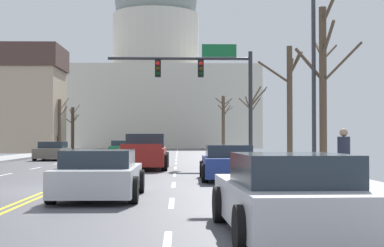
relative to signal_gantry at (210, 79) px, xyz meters
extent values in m
cube|color=#4B4B50|center=(-5.35, -14.60, -4.80)|extent=(14.00, 180.00, 0.06)
cube|color=yellow|center=(-5.47, -14.60, -4.76)|extent=(0.10, 176.40, 0.00)
cube|color=yellow|center=(-5.23, -14.60, -4.76)|extent=(0.10, 176.40, 0.00)
cube|color=silver|center=(-1.85, -23.10, -4.76)|extent=(0.12, 2.20, 0.00)
cube|color=silver|center=(-1.85, -17.90, -4.76)|extent=(0.12, 2.20, 0.00)
cube|color=silver|center=(-1.85, -12.70, -4.76)|extent=(0.12, 2.20, 0.00)
cube|color=silver|center=(-1.85, -7.50, -4.76)|extent=(0.12, 2.20, 0.00)
cube|color=silver|center=(-1.85, -2.30, -4.76)|extent=(0.12, 2.20, 0.00)
cube|color=silver|center=(-1.85, 2.90, -4.76)|extent=(0.12, 2.20, 0.00)
cube|color=silver|center=(-1.85, 8.10, -4.76)|extent=(0.12, 2.20, 0.00)
cube|color=silver|center=(-1.85, 13.30, -4.76)|extent=(0.12, 2.20, 0.00)
cube|color=silver|center=(-1.85, 18.50, -4.76)|extent=(0.12, 2.20, 0.00)
cube|color=silver|center=(-1.85, 23.70, -4.76)|extent=(0.12, 2.20, 0.00)
cube|color=silver|center=(-1.85, 28.90, -4.76)|extent=(0.12, 2.20, 0.00)
cube|color=silver|center=(-1.85, 34.10, -4.76)|extent=(0.12, 2.20, 0.00)
cube|color=silver|center=(-1.85, 39.30, -4.76)|extent=(0.12, 2.20, 0.00)
cube|color=silver|center=(-1.85, 44.50, -4.76)|extent=(0.12, 2.20, 0.00)
cube|color=silver|center=(-1.85, 49.70, -4.76)|extent=(0.12, 2.20, 0.00)
cube|color=silver|center=(-8.85, -7.50, -4.76)|extent=(0.12, 2.20, 0.00)
cube|color=silver|center=(-8.85, -2.30, -4.76)|extent=(0.12, 2.20, 0.00)
cube|color=silver|center=(-8.85, 2.90, -4.76)|extent=(0.12, 2.20, 0.00)
cube|color=silver|center=(-8.85, 8.10, -4.76)|extent=(0.12, 2.20, 0.00)
cube|color=silver|center=(-8.85, 13.30, -4.76)|extent=(0.12, 2.20, 0.00)
cube|color=silver|center=(-8.85, 18.50, -4.76)|extent=(0.12, 2.20, 0.00)
cube|color=silver|center=(-8.85, 23.70, -4.76)|extent=(0.12, 2.20, 0.00)
cube|color=silver|center=(-8.85, 28.90, -4.76)|extent=(0.12, 2.20, 0.00)
cube|color=silver|center=(-8.85, 34.10, -4.76)|extent=(0.12, 2.20, 0.00)
cube|color=silver|center=(-8.85, 39.30, -4.76)|extent=(0.12, 2.20, 0.00)
cube|color=silver|center=(-8.85, 44.50, -4.76)|extent=(0.12, 2.20, 0.00)
cube|color=silver|center=(-8.85, 49.70, -4.76)|extent=(0.12, 2.20, 0.00)
cube|color=#999999|center=(3.15, -14.60, -4.70)|extent=(3.00, 180.00, 0.14)
cylinder|color=#28282D|center=(2.25, 0.01, -1.57)|extent=(0.22, 0.22, 6.12)
cylinder|color=#28282D|center=(-1.65, 0.01, 1.09)|extent=(7.80, 0.16, 0.16)
cube|color=black|center=(-0.48, 0.01, 0.53)|extent=(0.32, 0.28, 0.92)
sphere|color=red|center=(-0.48, -0.15, 0.81)|extent=(0.22, 0.22, 0.22)
sphere|color=#332B05|center=(-0.48, -0.15, 0.53)|extent=(0.22, 0.22, 0.22)
sphere|color=black|center=(-0.48, -0.15, 0.25)|extent=(0.22, 0.22, 0.22)
cube|color=black|center=(-2.82, 0.01, 0.53)|extent=(0.32, 0.28, 0.92)
sphere|color=red|center=(-2.82, -0.15, 0.81)|extent=(0.22, 0.22, 0.22)
sphere|color=#332B05|center=(-2.82, -0.15, 0.53)|extent=(0.22, 0.22, 0.22)
sphere|color=black|center=(-2.82, -0.15, 0.25)|extent=(0.22, 0.22, 0.22)
cube|color=#146033|center=(0.53, 0.03, 1.54)|extent=(1.90, 0.06, 0.70)
cylinder|color=#333338|center=(2.85, -12.19, -0.71)|extent=(0.14, 0.14, 7.83)
cube|color=beige|center=(-5.35, 60.02, 1.31)|extent=(31.22, 20.00, 12.16)
cylinder|color=beige|center=(-5.35, 60.02, 11.88)|extent=(13.65, 13.65, 8.97)
sphere|color=gray|center=(-5.35, 60.02, 18.65)|extent=(13.10, 13.10, 13.10)
cube|color=maroon|center=(-3.35, -3.16, -4.14)|extent=(2.01, 5.64, 0.81)
cube|color=#1E2833|center=(-3.35, -2.37, -3.39)|extent=(1.85, 1.92, 0.69)
cube|color=maroon|center=(-3.35, -5.92, -3.63)|extent=(1.85, 0.10, 0.22)
cylinder|color=black|center=(-4.35, -1.47, -4.37)|extent=(0.28, 0.80, 0.80)
cylinder|color=black|center=(-2.34, -1.47, -4.37)|extent=(0.28, 0.80, 0.80)
cylinder|color=black|center=(-4.35, -4.85, -4.37)|extent=(0.28, 0.80, 0.80)
cylinder|color=black|center=(-2.34, -4.85, -4.37)|extent=(0.28, 0.80, 0.80)
cube|color=navy|center=(0.09, -10.55, -4.27)|extent=(1.82, 4.34, 0.67)
cube|color=#232D38|center=(0.09, -10.72, -3.72)|extent=(1.58, 2.08, 0.43)
cylinder|color=black|center=(-0.77, -9.20, -4.45)|extent=(0.23, 0.64, 0.64)
cylinder|color=black|center=(1.00, -9.22, -4.45)|extent=(0.23, 0.64, 0.64)
cylinder|color=black|center=(-0.81, -11.88, -4.45)|extent=(0.23, 0.64, 0.64)
cylinder|color=black|center=(0.96, -11.90, -4.45)|extent=(0.23, 0.64, 0.64)
cube|color=silver|center=(-3.68, -16.75, -4.29)|extent=(1.92, 4.23, 0.63)
cube|color=#232D38|center=(-3.68, -16.89, -3.77)|extent=(1.68, 2.11, 0.42)
cylinder|color=black|center=(-4.64, -15.46, -4.45)|extent=(0.23, 0.64, 0.64)
cylinder|color=black|center=(-2.75, -15.44, -4.45)|extent=(0.23, 0.64, 0.64)
cylinder|color=black|center=(-4.62, -18.07, -4.45)|extent=(0.23, 0.64, 0.64)
cylinder|color=black|center=(-2.73, -18.05, -4.45)|extent=(0.23, 0.64, 0.64)
cube|color=silver|center=(0.00, -22.35, -4.28)|extent=(1.97, 4.54, 0.65)
cube|color=#232D38|center=(0.01, -22.69, -3.72)|extent=(1.66, 2.23, 0.46)
cylinder|color=black|center=(-0.95, -21.00, -4.45)|extent=(0.24, 0.65, 0.64)
cylinder|color=black|center=(0.84, -20.93, -4.45)|extent=(0.24, 0.65, 0.64)
cylinder|color=black|center=(-0.85, -23.78, -4.45)|extent=(0.24, 0.65, 0.64)
cylinder|color=black|center=(0.95, -23.71, -4.45)|extent=(0.24, 0.65, 0.64)
cube|color=#6B6056|center=(-10.33, 8.34, -4.28)|extent=(1.85, 4.23, 0.66)
cube|color=#232D38|center=(-10.33, 8.43, -3.73)|extent=(1.62, 2.11, 0.45)
cylinder|color=black|center=(-9.41, 7.03, -4.45)|extent=(0.22, 0.64, 0.64)
cylinder|color=black|center=(-11.24, 7.03, -4.45)|extent=(0.22, 0.64, 0.64)
cylinder|color=black|center=(-9.42, 9.65, -4.45)|extent=(0.22, 0.64, 0.64)
cylinder|color=black|center=(-11.25, 9.64, -4.45)|extent=(0.22, 0.64, 0.64)
cube|color=#1E7247|center=(-7.08, 21.78, -4.29)|extent=(1.86, 4.56, 0.64)
cube|color=#232D38|center=(-7.08, 21.92, -3.73)|extent=(1.58, 2.18, 0.48)
cylinder|color=black|center=(-6.18, 20.42, -4.45)|extent=(0.24, 0.65, 0.64)
cylinder|color=black|center=(-7.89, 20.36, -4.45)|extent=(0.24, 0.65, 0.64)
cylinder|color=black|center=(-6.27, 23.21, -4.45)|extent=(0.24, 0.65, 0.64)
cylinder|color=black|center=(-7.98, 23.15, -4.45)|extent=(0.24, 0.65, 0.64)
cylinder|color=#4C3D2D|center=(3.08, -12.50, -1.77)|extent=(0.24, 0.24, 5.71)
cylinder|color=#4C3D2D|center=(3.16, -12.89, -0.03)|extent=(0.28, 0.89, 1.11)
cylinder|color=#4C3D2D|center=(2.78, -11.81, -0.72)|extent=(0.73, 1.49, 1.33)
cylinder|color=#4C3D2D|center=(3.12, -11.82, -0.26)|extent=(0.18, 1.41, 0.80)
cylinder|color=#4C3D2D|center=(3.50, -13.20, -0.86)|extent=(0.94, 1.49, 1.15)
cylinder|color=#4C3D2D|center=(3.18, -12.89, 0.90)|extent=(0.32, 0.87, 0.83)
cylinder|color=#4C3D2D|center=(3.46, -11.93, -0.34)|extent=(0.84, 1.20, 0.73)
cylinder|color=#423328|center=(-13.81, 34.63, -2.18)|extent=(0.38, 0.38, 4.89)
cylinder|color=#423328|center=(-14.25, 34.32, -1.26)|extent=(0.98, 0.72, 0.83)
cylinder|color=#423328|center=(-13.92, 34.35, -0.43)|extent=(0.32, 0.65, 0.97)
cylinder|color=#423328|center=(-13.62, 34.93, -1.00)|extent=(0.48, 0.69, 0.99)
cylinder|color=#423328|center=(-13.45, 34.75, -0.01)|extent=(0.80, 0.33, 1.18)
cylinder|color=#423328|center=(-13.46, 34.64, -1.05)|extent=(0.78, 0.11, 0.98)
cylinder|color=#4C3D2D|center=(3.56, 36.04, -1.47)|extent=(0.38, 0.38, 6.31)
cylinder|color=#4C3D2D|center=(4.12, 36.15, -0.01)|extent=(1.17, 0.28, 0.81)
cylinder|color=#4C3D2D|center=(3.14, 36.45, 1.09)|extent=(0.97, 0.95, 0.88)
cylinder|color=#4C3D2D|center=(3.44, 35.58, 0.22)|extent=(0.34, 1.02, 1.47)
cylinder|color=#4C3D2D|center=(3.95, 36.61, 0.55)|extent=(0.91, 1.25, 0.97)
cylinder|color=#4C3D2D|center=(4.10, 36.40, 1.02)|extent=(1.19, 0.85, 0.87)
cylinder|color=#4C3D2D|center=(3.23, 35.67, 0.26)|extent=(0.77, 0.85, 0.71)
cylinder|color=#4C3D2D|center=(3.98, 36.06, -0.07)|extent=(0.93, 0.15, 1.36)
cylinder|color=brown|center=(3.38, 9.06, -2.50)|extent=(0.24, 0.24, 4.26)
cylinder|color=brown|center=(3.95, 9.32, -0.37)|extent=(1.27, 0.66, 1.31)
cylinder|color=brown|center=(3.72, 9.05, -0.97)|extent=(0.76, 0.10, 1.10)
cylinder|color=brown|center=(2.96, 8.87, -0.85)|extent=(0.93, 0.48, 0.81)
cylinder|color=brown|center=(3.27, 9.57, -0.85)|extent=(0.33, 1.12, 1.20)
cylinder|color=brown|center=(3.89, 8.61, -0.41)|extent=(1.12, 0.98, 1.43)
cylinder|color=brown|center=(3.75, 9.08, -0.25)|extent=(0.86, 0.16, 1.33)
cylinder|color=brown|center=(-13.79, 27.19, -1.97)|extent=(0.35, 0.35, 5.31)
cylinder|color=brown|center=(-13.31, 27.14, 0.15)|extent=(1.01, 0.18, 1.36)
cylinder|color=brown|center=(-14.26, 27.51, 0.21)|extent=(1.01, 0.73, 0.67)
cylinder|color=brown|center=(-14.07, 27.38, -0.67)|extent=(0.70, 0.51, 1.01)
cylinder|color=brown|center=(-13.94, 27.68, 0.06)|extent=(0.39, 1.05, 0.81)
cylinder|color=brown|center=(-13.44, 27.39, -0.60)|extent=(0.81, 0.54, 1.12)
cylinder|color=#4C3D2D|center=(3.58, -4.23, -1.75)|extent=(0.27, 0.27, 5.74)
cylinder|color=#4C3D2D|center=(2.89, -3.82, -0.08)|extent=(1.48, 0.96, 1.20)
cylinder|color=#4C3D2D|center=(3.92, -3.79, 0.36)|extent=(0.83, 1.02, 1.32)
cylinder|color=#4C3D2D|center=(3.95, -3.90, 0.31)|extent=(0.85, 0.78, 1.30)
cylinder|color=#4C3D2D|center=(3.52, -4.92, -0.07)|extent=(0.21, 1.42, 0.85)
cylinder|color=#4C4238|center=(2.71, -15.81, -4.21)|extent=(0.16, 0.16, 0.83)
cylinder|color=#4C4238|center=(2.89, -15.81, -4.21)|extent=(0.16, 0.16, 0.83)
cylinder|color=#232838|center=(2.80, -15.81, -3.53)|extent=(0.34, 0.34, 0.62)
sphere|color=#A37F66|center=(2.80, -15.81, -3.10)|extent=(0.22, 0.22, 0.22)
torus|color=black|center=(2.88, -16.18, -4.30)|extent=(0.06, 0.72, 0.72)
torus|color=black|center=(2.88, -17.23, -4.30)|extent=(0.06, 0.72, 0.72)
cylinder|color=#1E5199|center=(2.88, -16.71, -4.02)|extent=(0.04, 0.79, 0.04)
cube|color=black|center=(2.88, -16.94, -3.84)|extent=(0.12, 0.20, 0.06)
camera|label=1|loc=(-1.69, -31.33, -3.25)|focal=53.81mm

